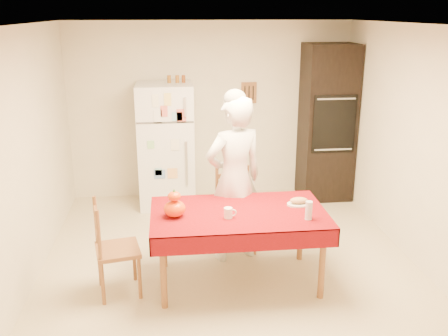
{
  "coord_description": "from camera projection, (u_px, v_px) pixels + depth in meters",
  "views": [
    {
      "loc": [
        -0.6,
        -4.79,
        2.63
      ],
      "look_at": [
        -0.04,
        0.2,
        1.03
      ],
      "focal_mm": 40.0,
      "sensor_mm": 36.0,
      "label": 1
    }
  ],
  "objects": [
    {
      "name": "floor",
      "position": [
        230.0,
        264.0,
        5.4
      ],
      "size": [
        4.5,
        4.5,
        0.0
      ],
      "primitive_type": "plane",
      "color": "#C6B68F",
      "rests_on": "ground"
    },
    {
      "name": "dining_table",
      "position": [
        239.0,
        218.0,
        4.86
      ],
      "size": [
        1.7,
        1.0,
        0.76
      ],
      "color": "brown",
      "rests_on": "floor"
    },
    {
      "name": "seated_woman",
      "position": [
        234.0,
        180.0,
        5.3
      ],
      "size": [
        0.77,
        0.63,
        1.81
      ],
      "primitive_type": "imported",
      "rotation": [
        0.0,
        0.0,
        3.48
      ],
      "color": "silver",
      "rests_on": "floor"
    },
    {
      "name": "bread_plate",
      "position": [
        299.0,
        204.0,
        5.0
      ],
      "size": [
        0.24,
        0.24,
        0.02
      ],
      "primitive_type": "cylinder",
      "color": "silver",
      "rests_on": "dining_table"
    },
    {
      "name": "bread_loaf",
      "position": [
        299.0,
        200.0,
        4.98
      ],
      "size": [
        0.18,
        0.1,
        0.06
      ],
      "primitive_type": "ellipsoid",
      "color": "#9C714D",
      "rests_on": "bread_plate"
    },
    {
      "name": "spice_jar_right",
      "position": [
        184.0,
        79.0,
        6.66
      ],
      "size": [
        0.05,
        0.05,
        0.1
      ],
      "primitive_type": "cylinder",
      "color": "brown",
      "rests_on": "refrigerator"
    },
    {
      "name": "refrigerator",
      "position": [
        166.0,
        146.0,
        6.85
      ],
      "size": [
        0.75,
        0.74,
        1.7
      ],
      "color": "white",
      "rests_on": "floor"
    },
    {
      "name": "spice_jar_left",
      "position": [
        169.0,
        79.0,
        6.64
      ],
      "size": [
        0.05,
        0.05,
        0.1
      ],
      "primitive_type": "cylinder",
      "color": "brown",
      "rests_on": "refrigerator"
    },
    {
      "name": "spice_jar_mid",
      "position": [
        177.0,
        79.0,
        6.65
      ],
      "size": [
        0.05,
        0.05,
        0.1
      ],
      "primitive_type": "cylinder",
      "color": "#955A1B",
      "rests_on": "refrigerator"
    },
    {
      "name": "oven_cabinet",
      "position": [
        327.0,
        123.0,
        7.07
      ],
      "size": [
        0.7,
        0.62,
        2.2
      ],
      "color": "black",
      "rests_on": "floor"
    },
    {
      "name": "wine_glass",
      "position": [
        309.0,
        210.0,
        4.64
      ],
      "size": [
        0.07,
        0.07,
        0.18
      ],
      "primitive_type": "cylinder",
      "color": "silver",
      "rests_on": "dining_table"
    },
    {
      "name": "coffee_mug",
      "position": [
        228.0,
        213.0,
        4.68
      ],
      "size": [
        0.08,
        0.08,
        0.1
      ],
      "primitive_type": "cylinder",
      "color": "white",
      "rests_on": "dining_table"
    },
    {
      "name": "chair_far",
      "position": [
        234.0,
        206.0,
        5.65
      ],
      "size": [
        0.46,
        0.44,
        0.95
      ],
      "rotation": [
        0.0,
        0.0,
        0.11
      ],
      "color": "brown",
      "rests_on": "floor"
    },
    {
      "name": "room_shell",
      "position": [
        230.0,
        117.0,
        4.91
      ],
      "size": [
        4.02,
        4.52,
        2.51
      ],
      "color": "beige",
      "rests_on": "ground"
    },
    {
      "name": "chair_left",
      "position": [
        110.0,
        245.0,
        4.71
      ],
      "size": [
        0.47,
        0.49,
        0.95
      ],
      "rotation": [
        0.0,
        0.0,
        1.77
      ],
      "color": "brown",
      "rests_on": "floor"
    },
    {
      "name": "pumpkin_lower",
      "position": [
        175.0,
        209.0,
        4.7
      ],
      "size": [
        0.21,
        0.21,
        0.16
      ],
      "primitive_type": "ellipsoid",
      "color": "#DA5A05",
      "rests_on": "dining_table"
    },
    {
      "name": "pumpkin_upper",
      "position": [
        174.0,
        196.0,
        4.66
      ],
      "size": [
        0.12,
        0.12,
        0.09
      ],
      "primitive_type": "ellipsoid",
      "color": "#E43F05",
      "rests_on": "pumpkin_lower"
    }
  ]
}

